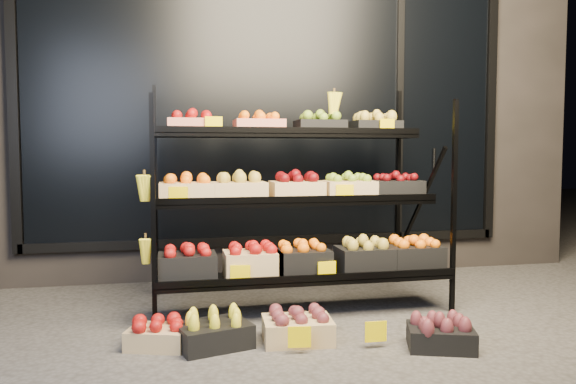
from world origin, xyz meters
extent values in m
plane|color=#514F4C|center=(0.00, 0.00, 0.00)|extent=(24.00, 24.00, 0.00)
cube|color=#2D2826|center=(0.00, 2.60, 1.75)|extent=(6.00, 2.00, 3.50)
cube|color=black|center=(0.00, 1.58, 1.55)|extent=(4.20, 0.04, 2.40)
cube|color=black|center=(0.00, 1.56, 0.34)|extent=(4.30, 0.06, 0.08)
cube|color=black|center=(-2.15, 1.56, 1.55)|extent=(0.08, 0.06, 2.50)
cube|color=black|center=(2.15, 1.56, 1.55)|extent=(0.08, 0.06, 2.50)
cube|color=black|center=(1.20, 1.56, 1.55)|extent=(0.06, 0.06, 2.50)
cylinder|color=black|center=(1.55, 1.53, 1.05)|extent=(0.02, 0.02, 0.25)
cube|color=black|center=(-1.02, 0.18, 0.75)|extent=(0.03, 0.03, 1.50)
cube|color=black|center=(1.02, 0.18, 0.75)|extent=(0.03, 0.03, 1.50)
cube|color=black|center=(-1.02, 1.15, 0.83)|extent=(0.03, 0.03, 1.66)
cube|color=black|center=(1.02, 1.15, 0.83)|extent=(0.03, 0.03, 1.66)
cube|color=black|center=(0.00, 0.35, 0.27)|extent=(2.05, 0.42, 0.03)
cube|color=black|center=(0.00, 0.15, 0.30)|extent=(2.05, 0.02, 0.05)
cube|color=black|center=(0.00, 0.65, 0.77)|extent=(2.05, 0.40, 0.03)
cube|color=black|center=(0.00, 0.46, 0.80)|extent=(2.05, 0.02, 0.05)
cube|color=black|center=(0.00, 0.95, 1.27)|extent=(2.05, 0.40, 0.03)
cube|color=black|center=(0.00, 0.76, 1.30)|extent=(2.05, 0.02, 0.05)
cube|color=tan|center=(-0.74, 0.95, 1.33)|extent=(0.38, 0.28, 0.11)
ellipsoid|color=#B00C12|center=(-0.74, 0.95, 1.42)|extent=(0.32, 0.24, 0.07)
cube|color=tan|center=(-0.23, 0.95, 1.33)|extent=(0.38, 0.28, 0.11)
ellipsoid|color=orange|center=(-0.23, 0.95, 1.42)|extent=(0.32, 0.24, 0.07)
cube|color=black|center=(0.26, 0.95, 1.33)|extent=(0.38, 0.28, 0.11)
ellipsoid|color=#7FA429|center=(0.26, 0.95, 1.42)|extent=(0.32, 0.24, 0.07)
cube|color=black|center=(0.73, 0.95, 1.33)|extent=(0.38, 0.28, 0.11)
ellipsoid|color=gold|center=(0.73, 0.95, 1.42)|extent=(0.32, 0.24, 0.07)
cube|color=tan|center=(-0.80, 0.65, 0.85)|extent=(0.38, 0.28, 0.14)
ellipsoid|color=orange|center=(-0.80, 0.65, 0.95)|extent=(0.32, 0.24, 0.07)
cube|color=tan|center=(-0.42, 0.65, 0.85)|extent=(0.38, 0.28, 0.14)
ellipsoid|color=gold|center=(-0.42, 0.65, 0.95)|extent=(0.32, 0.24, 0.07)
cube|color=tan|center=(0.00, 0.65, 0.85)|extent=(0.38, 0.28, 0.14)
ellipsoid|color=#5E070A|center=(0.00, 0.65, 0.95)|extent=(0.32, 0.24, 0.07)
cube|color=tan|center=(0.41, 0.65, 0.85)|extent=(0.38, 0.28, 0.14)
ellipsoid|color=#7FA429|center=(0.41, 0.65, 0.95)|extent=(0.32, 0.24, 0.07)
cube|color=black|center=(0.79, 0.65, 0.85)|extent=(0.38, 0.28, 0.14)
ellipsoid|color=#5E070A|center=(0.79, 0.65, 0.95)|extent=(0.32, 0.24, 0.07)
cube|color=black|center=(-0.81, 0.35, 0.37)|extent=(0.38, 0.28, 0.18)
ellipsoid|color=#B00C12|center=(-0.81, 0.35, 0.49)|extent=(0.32, 0.24, 0.07)
cube|color=tan|center=(-0.38, 0.35, 0.37)|extent=(0.38, 0.28, 0.18)
ellipsoid|color=#B00C12|center=(-0.38, 0.35, 0.49)|extent=(0.32, 0.24, 0.07)
cube|color=black|center=(-0.03, 0.35, 0.37)|extent=(0.38, 0.28, 0.18)
ellipsoid|color=orange|center=(-0.03, 0.35, 0.49)|extent=(0.32, 0.24, 0.07)
cube|color=black|center=(0.43, 0.35, 0.37)|extent=(0.38, 0.28, 0.18)
ellipsoid|color=gold|center=(0.43, 0.35, 0.49)|extent=(0.32, 0.24, 0.07)
cube|color=black|center=(0.81, 0.35, 0.37)|extent=(0.38, 0.28, 0.18)
ellipsoid|color=orange|center=(0.81, 0.35, 0.49)|extent=(0.32, 0.24, 0.07)
ellipsoid|color=#FFF130|center=(-1.07, 0.20, 1.00)|extent=(0.14, 0.08, 0.22)
ellipsoid|color=#FFF130|center=(-1.07, 0.20, 0.60)|extent=(0.14, 0.08, 0.22)
ellipsoid|color=#FFF130|center=(0.35, 0.85, 1.61)|extent=(0.14, 0.08, 0.22)
cube|color=#F1D100|center=(-0.86, 0.50, 0.84)|extent=(0.13, 0.01, 0.12)
cube|color=#F1D100|center=(0.33, 0.50, 0.84)|extent=(0.13, 0.01, 0.12)
cube|color=#F1D100|center=(0.77, 0.80, 1.34)|extent=(0.13, 0.01, 0.12)
cube|color=#F1D100|center=(-0.59, 0.80, 1.34)|extent=(0.13, 0.01, 0.12)
cube|color=#F1D100|center=(-0.48, 0.20, 0.34)|extent=(0.13, 0.01, 0.12)
cube|color=#F1D100|center=(0.11, 0.20, 0.34)|extent=(0.13, 0.01, 0.12)
cube|color=#F1D100|center=(-0.22, -0.40, 0.06)|extent=(0.13, 0.01, 0.12)
cube|color=#F1D100|center=(0.23, -0.40, 0.06)|extent=(0.13, 0.01, 0.12)
cube|color=tan|center=(-1.00, -0.11, 0.06)|extent=(0.40, 0.34, 0.12)
ellipsoid|color=#B00C12|center=(-1.00, -0.11, 0.15)|extent=(0.33, 0.29, 0.07)
cube|color=black|center=(-0.69, -0.18, 0.07)|extent=(0.48, 0.40, 0.14)
ellipsoid|color=#FFF130|center=(-0.69, -0.18, 0.17)|extent=(0.40, 0.34, 0.07)
cube|color=tan|center=(-0.19, -0.19, 0.07)|extent=(0.43, 0.33, 0.14)
ellipsoid|color=brown|center=(-0.19, -0.19, 0.17)|extent=(0.36, 0.28, 0.07)
cube|color=black|center=(0.60, -0.48, 0.06)|extent=(0.44, 0.38, 0.13)
ellipsoid|color=brown|center=(0.60, -0.48, 0.16)|extent=(0.37, 0.32, 0.07)
camera|label=1|loc=(-0.94, -3.40, 1.13)|focal=35.00mm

